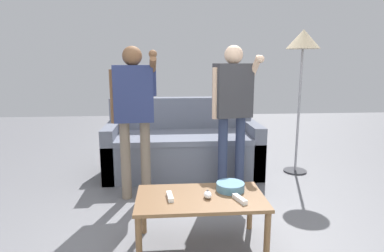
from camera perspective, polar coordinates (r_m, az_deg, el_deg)
The scene contains 10 objects.
ground_plane at distance 2.72m, azimuth 2.75°, elevation -18.46°, with size 12.00×12.00×0.00m, color slate.
couch at distance 4.03m, azimuth -1.64°, elevation -3.72°, with size 1.83×0.88×0.90m.
coffee_table at distance 2.42m, azimuth 1.50°, elevation -13.38°, with size 0.93×0.52×0.39m.
snack_bowl at distance 2.51m, azimuth 6.76°, elevation -10.55°, with size 0.21×0.21×0.06m, color teal.
game_remote_nunchuk at distance 2.37m, azimuth 2.78°, elevation -11.98°, with size 0.06×0.09×0.05m.
floor_lamp at distance 4.09m, azimuth 18.94°, elevation 12.94°, with size 0.39×0.39×1.72m.
player_right at distance 3.35m, azimuth 7.18°, elevation 4.31°, with size 0.48×0.33×1.51m.
player_left at distance 3.17m, azimuth -10.20°, elevation 3.65°, with size 0.45×0.29×1.50m.
game_remote_wand_near at distance 2.34m, azimuth 8.40°, elevation -12.60°, with size 0.08×0.15×0.03m.
game_remote_wand_far at distance 2.36m, azimuth -3.91°, elevation -12.27°, with size 0.05×0.15×0.03m.
Camera 1 is at (-0.31, -2.35, 1.34)m, focal length 30.29 mm.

